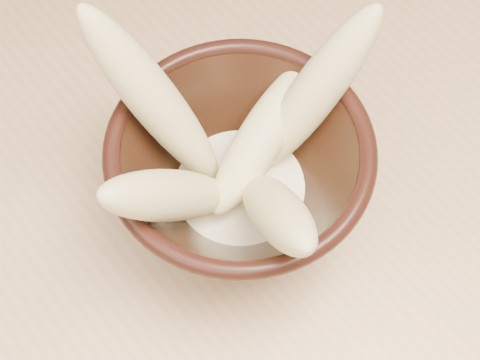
# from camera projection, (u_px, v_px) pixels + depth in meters

# --- Properties ---
(table) EXTENTS (1.20, 0.80, 0.75)m
(table) POSITION_uv_depth(u_px,v_px,m) (236.00, 209.00, 0.65)
(table) COLOR tan
(table) RESTS_ON ground
(bowl) EXTENTS (0.20, 0.20, 0.11)m
(bowl) POSITION_uv_depth(u_px,v_px,m) (240.00, 174.00, 0.51)
(bowl) COLOR black
(bowl) RESTS_ON table
(milk_puddle) EXTENTS (0.11, 0.11, 0.02)m
(milk_puddle) POSITION_uv_depth(u_px,v_px,m) (240.00, 190.00, 0.54)
(milk_puddle) COLOR #FEF5CC
(milk_puddle) RESTS_ON bowl
(banana_upright) EXTENTS (0.08, 0.13, 0.17)m
(banana_upright) POSITION_uv_depth(u_px,v_px,m) (154.00, 100.00, 0.48)
(banana_upright) COLOR #E2CB86
(banana_upright) RESTS_ON bowl
(banana_left) EXTENTS (0.12, 0.04, 0.14)m
(banana_left) POSITION_uv_depth(u_px,v_px,m) (171.00, 195.00, 0.46)
(banana_left) COLOR #E2CB86
(banana_left) RESTS_ON bowl
(banana_right) EXTENTS (0.13, 0.04, 0.15)m
(banana_right) POSITION_uv_depth(u_px,v_px,m) (315.00, 92.00, 0.50)
(banana_right) COLOR #E2CB86
(banana_right) RESTS_ON bowl
(banana_across) EXTENTS (0.15, 0.09, 0.07)m
(banana_across) POSITION_uv_depth(u_px,v_px,m) (262.00, 136.00, 0.51)
(banana_across) COLOR #E2CB86
(banana_across) RESTS_ON bowl
(banana_front) EXTENTS (0.09, 0.14, 0.14)m
(banana_front) POSITION_uv_depth(u_px,v_px,m) (276.00, 211.00, 0.46)
(banana_front) COLOR #E2CB86
(banana_front) RESTS_ON bowl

